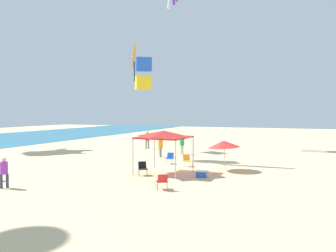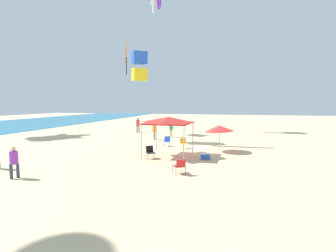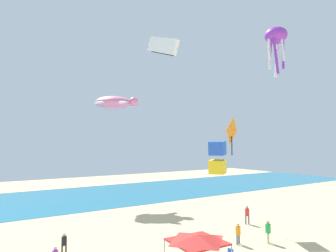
% 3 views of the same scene
% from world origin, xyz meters
% --- Properties ---
extents(ocean_strip, '(120.00, 21.04, 0.02)m').
position_xyz_m(ocean_strip, '(0.00, 32.41, 0.01)').
color(ocean_strip, teal).
rests_on(ocean_strip, ground).
extents(canopy_tent, '(3.10, 3.04, 2.70)m').
position_xyz_m(canopy_tent, '(-2.87, 0.73, 2.45)').
color(canopy_tent, '#B7B7BC').
rests_on(canopy_tent, ground).
extents(person_watching_sky, '(0.43, 0.43, 1.83)m').
position_xyz_m(person_watching_sky, '(6.24, 2.77, 1.07)').
color(person_watching_sky, '#C6B28C').
rests_on(person_watching_sky, ground).
extents(person_kite_handler, '(0.38, 0.38, 1.61)m').
position_xyz_m(person_kite_handler, '(-8.57, 9.18, 0.95)').
color(person_kite_handler, brown).
rests_on(person_kite_handler, ground).
extents(person_far_stroller, '(0.45, 0.40, 1.70)m').
position_xyz_m(person_far_stroller, '(3.94, 3.90, 1.00)').
color(person_far_stroller, slate).
rests_on(person_far_stroller, ground).
extents(person_by_tent, '(0.47, 0.44, 1.85)m').
position_xyz_m(person_by_tent, '(9.25, 7.71, 1.08)').
color(person_by_tent, slate).
rests_on(person_by_tent, ground).
extents(kite_turtle_pink, '(6.83, 6.79, 2.32)m').
position_xyz_m(kite_turtle_pink, '(2.59, 26.86, 14.29)').
color(kite_turtle_pink, pink).
extents(kite_parafoil_white, '(0.59, 5.44, 3.25)m').
position_xyz_m(kite_parafoil_white, '(1.34, 11.44, 18.18)').
color(kite_parafoil_white, white).
extents(kite_box_blue, '(1.81, 1.79, 2.74)m').
position_xyz_m(kite_box_blue, '(2.73, 4.95, 7.04)').
color(kite_box_blue, blue).
extents(kite_octopus_purple, '(2.40, 2.40, 5.32)m').
position_xyz_m(kite_octopus_purple, '(12.84, 6.42, 19.76)').
color(kite_octopus_purple, purple).
extents(kite_diamond_orange, '(2.62, 1.11, 4.01)m').
position_xyz_m(kite_diamond_orange, '(8.16, 8.64, 9.46)').
color(kite_diamond_orange, orange).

